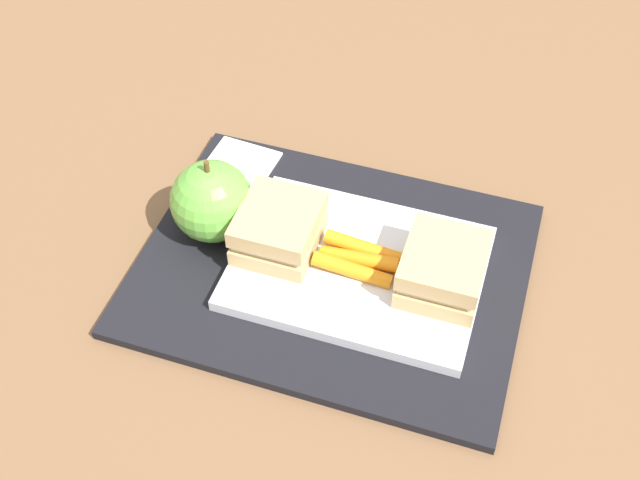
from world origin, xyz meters
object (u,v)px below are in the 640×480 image
(sandwich_half_right, at_px, (279,228))
(carrot_sticks_bundle, at_px, (358,259))
(sandwich_half_left, at_px, (443,269))
(apple, at_px, (212,201))
(food_tray, at_px, (358,268))
(paper_napkin, at_px, (239,166))

(sandwich_half_right, distance_m, carrot_sticks_bundle, 0.08)
(sandwich_half_right, bearing_deg, sandwich_half_left, 180.00)
(carrot_sticks_bundle, relative_size, apple, 0.87)
(carrot_sticks_bundle, bearing_deg, sandwich_half_right, -0.11)
(food_tray, bearing_deg, paper_napkin, -31.46)
(food_tray, xyz_separation_m, sandwich_half_right, (0.08, 0.00, 0.03))
(apple, relative_size, paper_napkin, 1.30)
(sandwich_half_left, bearing_deg, sandwich_half_right, 0.00)
(sandwich_half_left, xyz_separation_m, apple, (0.23, -0.01, 0.01))
(sandwich_half_left, bearing_deg, food_tray, 0.00)
(food_tray, distance_m, apple, 0.15)
(sandwich_half_right, distance_m, apple, 0.07)
(sandwich_half_right, bearing_deg, paper_napkin, -50.05)
(sandwich_half_left, xyz_separation_m, sandwich_half_right, (0.16, 0.00, 0.00))
(sandwich_half_left, xyz_separation_m, carrot_sticks_bundle, (0.08, 0.00, -0.01))
(sandwich_half_left, relative_size, sandwich_half_right, 1.00)
(food_tray, xyz_separation_m, carrot_sticks_bundle, (0.00, 0.00, 0.01))
(apple, bearing_deg, sandwich_half_right, 173.62)
(food_tray, bearing_deg, sandwich_half_left, 180.00)
(sandwich_half_right, height_order, apple, apple)
(food_tray, distance_m, paper_napkin, 0.19)
(sandwich_half_left, bearing_deg, carrot_sticks_bundle, 0.11)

